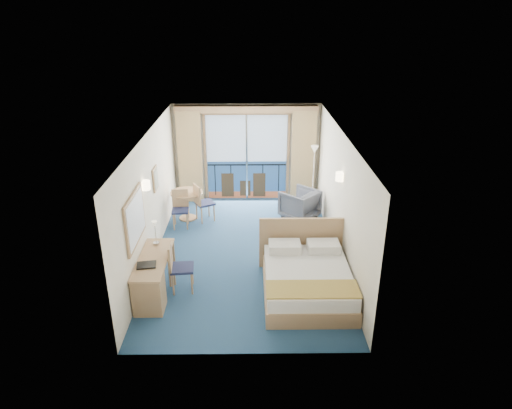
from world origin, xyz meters
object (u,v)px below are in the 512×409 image
at_px(armchair, 300,204).
at_px(table_chair_b, 180,206).
at_px(round_table, 187,199).
at_px(desk, 150,286).
at_px(table_chair_a, 202,201).
at_px(desk_chair, 177,264).
at_px(floor_lamp, 314,161).
at_px(nightstand, 326,241).
at_px(bed, 307,278).

distance_m(armchair, table_chair_b, 3.04).
bearing_deg(round_table, desk, -92.85).
xyz_separation_m(desk, table_chair_a, (0.58, 3.65, 0.14)).
bearing_deg(table_chair_a, desk_chair, 148.99).
distance_m(round_table, table_chair_b, 0.44).
bearing_deg(round_table, desk_chair, -85.87).
distance_m(floor_lamp, table_chair_b, 3.75).
bearing_deg(table_chair_b, nightstand, -26.76).
height_order(bed, desk_chair, bed).
xyz_separation_m(desk, round_table, (0.19, 3.79, 0.14)).
relative_size(bed, desk, 1.32).
relative_size(bed, armchair, 2.52).
relative_size(desk_chair, table_chair_b, 1.07).
distance_m(nightstand, table_chair_b, 3.69).
bearing_deg(bed, table_chair_b, 133.27).
distance_m(nightstand, floor_lamp, 2.89).
bearing_deg(desk_chair, bed, -97.88).
xyz_separation_m(floor_lamp, table_chair_b, (-3.44, -1.29, -0.75)).
bearing_deg(round_table, floor_lamp, 14.56).
height_order(desk, desk_chair, desk_chair).
relative_size(table_chair_a, table_chair_b, 1.05).
bearing_deg(table_chair_a, bed, -172.96).
xyz_separation_m(nightstand, armchair, (-0.40, 1.87, 0.10)).
xyz_separation_m(bed, armchair, (0.20, 3.42, 0.07)).
bearing_deg(bed, floor_lamp, 81.49).
relative_size(bed, desk_chair, 2.10).
xyz_separation_m(table_chair_a, table_chair_b, (-0.50, -0.28, -0.03)).
xyz_separation_m(desk_chair, table_chair_a, (0.15, 3.13, -0.01)).
bearing_deg(table_chair_a, table_chair_b, 91.22).
height_order(armchair, desk, armchair).
xyz_separation_m(nightstand, desk_chair, (-3.05, -1.43, 0.28)).
height_order(armchair, round_table, armchair).
bearing_deg(desk, table_chair_b, 88.66).
bearing_deg(armchair, nightstand, 55.86).
distance_m(desk_chair, table_chair_b, 2.87).
relative_size(desk, table_chair_a, 1.62).
xyz_separation_m(round_table, table_chair_b, (-0.11, -0.42, -0.03)).
distance_m(nightstand, table_chair_a, 3.38).
bearing_deg(table_chair_b, desk_chair, -87.07).
distance_m(desk, round_table, 3.80).
distance_m(desk_chair, table_chair_a, 3.14).
height_order(desk_chair, round_table, desk_chair).
bearing_deg(round_table, table_chair_b, -104.57).
bearing_deg(desk_chair, table_chair_b, 1.96).
height_order(bed, round_table, bed).
height_order(nightstand, table_chair_a, table_chair_a).
bearing_deg(nightstand, table_chair_a, 149.49).
bearing_deg(round_table, nightstand, -29.35).
bearing_deg(round_table, table_chair_a, -19.86).
bearing_deg(table_chair_a, desk, 142.78).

